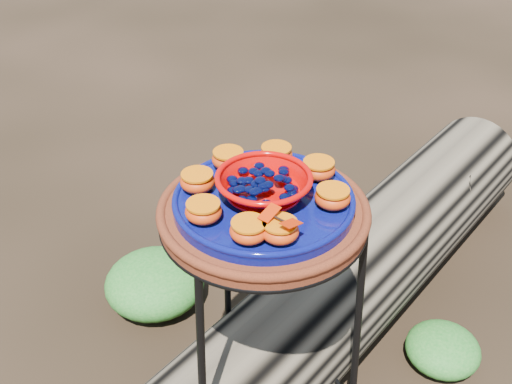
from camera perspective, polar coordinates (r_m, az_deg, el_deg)
name	(u,v)px	position (r m, az deg, el deg)	size (l,w,h in m)	color
plant_stand	(262,346)	(1.48, 0.58, -13.52)	(0.44, 0.44, 0.70)	black
terracotta_saucer	(264,214)	(1.23, 0.68, -1.98)	(0.40, 0.40, 0.03)	#401B0D
cobalt_plate	(264,202)	(1.21, 0.68, -0.93)	(0.34, 0.34, 0.02)	#050143
red_bowl	(264,187)	(1.19, 0.70, 0.45)	(0.17, 0.17, 0.05)	#C10603
glass_gems	(264,171)	(1.17, 0.71, 1.88)	(0.13, 0.13, 0.02)	black
orange_half_0	(280,231)	(1.09, 2.13, -3.47)	(0.07, 0.07, 0.04)	red
orange_half_1	(333,198)	(1.18, 6.82, -0.49)	(0.07, 0.07, 0.04)	red
orange_half_2	(318,169)	(1.26, 5.57, 2.02)	(0.07, 0.07, 0.04)	red
orange_half_3	(276,155)	(1.30, 1.81, 3.34)	(0.07, 0.07, 0.04)	red
orange_half_4	(228,159)	(1.29, -2.48, 2.93)	(0.07, 0.07, 0.04)	red
orange_half_5	(197,182)	(1.22, -5.23, 0.93)	(0.07, 0.07, 0.04)	red
orange_half_6	(203,212)	(1.14, -4.69, -1.74)	(0.07, 0.07, 0.04)	red
orange_half_7	(249,231)	(1.09, -0.64, -3.47)	(0.07, 0.07, 0.04)	red
butterfly	(280,219)	(1.08, 2.16, -2.39)	(0.08, 0.05, 0.01)	red
driftwood_log	(358,274)	(1.95, 9.01, -7.18)	(1.74, 0.46, 0.33)	black
foliage_right	(443,348)	(1.94, 16.29, -13.18)	(0.21, 0.21, 0.11)	#136219
foliage_back	(155,281)	(2.05, -9.00, -7.84)	(0.31, 0.31, 0.16)	#136219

